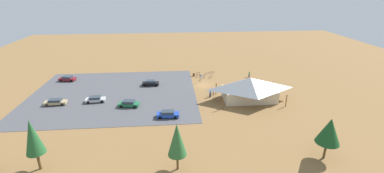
% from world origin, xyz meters
% --- Properties ---
extents(ground, '(160.00, 160.00, 0.00)m').
position_xyz_m(ground, '(0.00, 0.00, 0.00)').
color(ground, olive).
rests_on(ground, ground).
extents(parking_lot_asphalt, '(39.88, 33.08, 0.05)m').
position_xyz_m(parking_lot_asphalt, '(22.70, 3.97, 0.03)').
color(parking_lot_asphalt, '#4C4C51').
rests_on(parking_lot_asphalt, ground).
extents(bike_pavilion, '(14.53, 8.79, 5.46)m').
position_xyz_m(bike_pavilion, '(-9.40, 10.36, 3.11)').
color(bike_pavilion, beige).
rests_on(bike_pavilion, ground).
extents(trash_bin, '(0.60, 0.60, 0.90)m').
position_xyz_m(trash_bin, '(1.86, -7.52, 0.45)').
color(trash_bin, brown).
rests_on(trash_bin, ground).
extents(lot_sign, '(0.56, 0.08, 2.20)m').
position_xyz_m(lot_sign, '(0.41, -2.18, 1.41)').
color(lot_sign, '#99999E').
rests_on(lot_sign, ground).
extents(pine_east, '(2.63, 2.63, 8.13)m').
position_xyz_m(pine_east, '(28.15, 31.70, 5.43)').
color(pine_east, brown).
rests_on(pine_east, ground).
extents(pine_midwest, '(3.55, 3.55, 6.91)m').
position_xyz_m(pine_midwest, '(-14.76, 32.82, 4.83)').
color(pine_midwest, brown).
rests_on(pine_midwest, ground).
extents(pine_mideast, '(2.73, 2.73, 7.51)m').
position_xyz_m(pine_mideast, '(8.06, 33.48, 5.01)').
color(pine_mideast, brown).
rests_on(pine_mideast, ground).
extents(bicycle_purple_mid_cluster, '(1.75, 0.68, 0.86)m').
position_xyz_m(bicycle_purple_mid_cluster, '(-8.45, 1.46, 0.39)').
color(bicycle_purple_mid_cluster, black).
rests_on(bicycle_purple_mid_cluster, ground).
extents(bicycle_silver_lone_west, '(0.65, 1.65, 0.75)m').
position_xyz_m(bicycle_silver_lone_west, '(0.37, -3.72, 0.35)').
color(bicycle_silver_lone_west, black).
rests_on(bicycle_silver_lone_west, ground).
extents(bicycle_teal_front_row, '(1.51, 0.82, 0.81)m').
position_xyz_m(bicycle_teal_front_row, '(-2.03, -8.49, 0.36)').
color(bicycle_teal_front_row, black).
rests_on(bicycle_teal_front_row, ground).
extents(bicycle_blue_near_sign, '(1.62, 0.48, 0.83)m').
position_xyz_m(bicycle_blue_near_sign, '(-3.79, -9.18, 0.36)').
color(bicycle_blue_near_sign, black).
rests_on(bicycle_blue_near_sign, ground).
extents(bicycle_orange_yard_right, '(0.99, 1.59, 0.87)m').
position_xyz_m(bicycle_orange_yard_right, '(-13.07, 1.47, 0.39)').
color(bicycle_orange_yard_right, black).
rests_on(bicycle_orange_yard_right, ground).
extents(bicycle_black_back_row, '(1.81, 0.48, 0.88)m').
position_xyz_m(bicycle_black_back_row, '(0.60, -6.53, 0.39)').
color(bicycle_black_back_row, black).
rests_on(bicycle_black_back_row, ground).
extents(bicycle_red_trailside, '(1.44, 1.00, 0.76)m').
position_xyz_m(bicycle_red_trailside, '(0.35, -9.06, 0.34)').
color(bicycle_red_trailside, black).
rests_on(bicycle_red_trailside, ground).
extents(bicycle_green_lone_east, '(1.19, 1.19, 0.79)m').
position_xyz_m(bicycle_green_lone_east, '(-2.80, -5.28, 0.36)').
color(bicycle_green_lone_east, black).
rests_on(bicycle_green_lone_east, ground).
extents(bicycle_white_edge_north, '(0.48, 1.64, 0.81)m').
position_xyz_m(bicycle_white_edge_north, '(-0.94, -5.71, 0.36)').
color(bicycle_white_edge_north, black).
rests_on(bicycle_white_edge_north, ground).
extents(bicycle_yellow_by_bin, '(1.79, 0.48, 0.86)m').
position_xyz_m(bicycle_yellow_by_bin, '(-11.04, 1.51, 0.39)').
color(bicycle_yellow_by_bin, black).
rests_on(bicycle_yellow_by_bin, ground).
extents(bicycle_purple_yard_left, '(0.48, 1.77, 0.91)m').
position_xyz_m(bicycle_purple_yard_left, '(-1.66, 6.45, 0.40)').
color(bicycle_purple_yard_left, black).
rests_on(bicycle_purple_yard_left, ground).
extents(car_tan_inner_stall, '(4.74, 1.85, 1.30)m').
position_xyz_m(car_tan_inner_stall, '(34.49, 9.20, 0.70)').
color(car_tan_inner_stall, tan).
rests_on(car_tan_inner_stall, parking_lot_asphalt).
extents(car_blue_front_row, '(4.56, 1.97, 1.40)m').
position_xyz_m(car_blue_front_row, '(9.44, 17.37, 0.75)').
color(car_blue_front_row, '#1E42B2').
rests_on(car_blue_front_row, parking_lot_asphalt).
extents(car_black_by_curb, '(4.40, 1.95, 1.43)m').
position_xyz_m(car_black_by_curb, '(13.98, -0.86, 0.76)').
color(car_black_by_curb, black).
rests_on(car_black_by_curb, parking_lot_asphalt).
extents(car_silver_end_stall, '(4.44, 2.12, 1.31)m').
position_xyz_m(car_silver_end_stall, '(25.95, 8.48, 0.71)').
color(car_silver_end_stall, '#BCBCC1').
rests_on(car_silver_end_stall, parking_lot_asphalt).
extents(car_maroon_aisle_side, '(4.57, 2.58, 1.35)m').
position_xyz_m(car_maroon_aisle_side, '(37.23, -6.49, 0.73)').
color(car_maroon_aisle_side, maroon).
rests_on(car_maroon_aisle_side, parking_lot_asphalt).
extents(car_green_far_end, '(4.59, 2.48, 1.41)m').
position_xyz_m(car_green_far_end, '(17.98, 11.57, 0.75)').
color(car_green_far_end, '#1E6B3D').
rests_on(car_green_far_end, parking_lot_asphalt).
extents(visitor_by_pavilion, '(0.39, 0.36, 1.80)m').
position_xyz_m(visitor_by_pavilion, '(-14.03, -5.22, 0.94)').
color(visitor_by_pavilion, '#2D3347').
rests_on(visitor_by_pavilion, ground).
extents(visitor_near_lot, '(0.38, 0.40, 1.75)m').
position_xyz_m(visitor_near_lot, '(-0.63, 7.99, 0.92)').
color(visitor_near_lot, '#2D3347').
rests_on(visitor_near_lot, ground).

